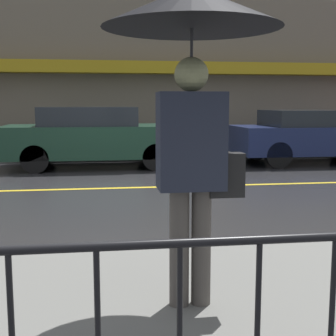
# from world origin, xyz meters

# --- Properties ---
(ground_plane) EXTENTS (80.00, 80.00, 0.00)m
(ground_plane) POSITION_xyz_m (0.00, 0.00, 0.00)
(ground_plane) COLOR #262628
(sidewalk_near) EXTENTS (28.00, 3.08, 0.15)m
(sidewalk_near) POSITION_xyz_m (0.00, -5.53, 0.07)
(sidewalk_near) COLOR slate
(sidewalk_near) RESTS_ON ground_plane
(sidewalk_far) EXTENTS (28.00, 1.69, 0.15)m
(sidewalk_far) POSITION_xyz_m (0.00, 4.84, 0.07)
(sidewalk_far) COLOR slate
(sidewalk_far) RESTS_ON ground_plane
(lane_marking) EXTENTS (25.20, 0.12, 0.01)m
(lane_marking) POSITION_xyz_m (0.00, 0.00, 0.00)
(lane_marking) COLOR gold
(lane_marking) RESTS_ON ground_plane
(building_storefront) EXTENTS (28.00, 0.85, 4.75)m
(building_storefront) POSITION_xyz_m (0.00, 5.80, 2.39)
(building_storefront) COLOR #706656
(building_storefront) RESTS_ON ground_plane
(railing_foreground) EXTENTS (12.00, 0.04, 0.88)m
(railing_foreground) POSITION_xyz_m (-0.00, -6.83, 0.70)
(railing_foreground) COLOR black
(railing_foreground) RESTS_ON sidewalk_near
(pedestrian) EXTENTS (1.17, 1.17, 2.14)m
(pedestrian) POSITION_xyz_m (0.15, -5.46, 1.89)
(pedestrian) COLOR #4C4742
(pedestrian) RESTS_ON sidewalk_near
(car_dark_green) EXTENTS (4.40, 1.89, 1.47)m
(car_dark_green) POSITION_xyz_m (-0.59, 3.01, 0.76)
(car_dark_green) COLOR #193828
(car_dark_green) RESTS_ON ground_plane
(car_navy) EXTENTS (4.13, 1.94, 1.38)m
(car_navy) POSITION_xyz_m (5.02, 3.01, 0.72)
(car_navy) COLOR #19234C
(car_navy) RESTS_ON ground_plane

